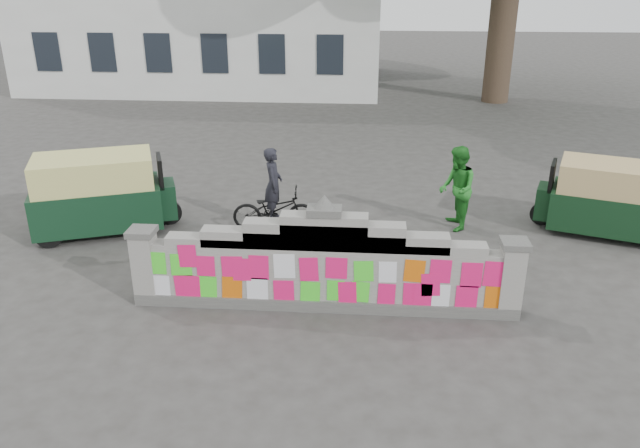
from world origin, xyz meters
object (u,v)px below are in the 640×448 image
object	(u,v)px
cyclist_rider	(274,195)
rickshaw_left	(100,193)
pedestrian	(457,189)
rickshaw_right	(609,198)
cyclist_bike	(274,209)

from	to	relation	value
cyclist_rider	rickshaw_left	xyz separation A→B (m)	(-3.67, -0.35, 0.08)
cyclist_rider	pedestrian	size ratio (longest dim) A/B	0.87
cyclist_rider	pedestrian	xyz separation A→B (m)	(3.92, 0.39, 0.12)
pedestrian	rickshaw_right	xyz separation A→B (m)	(3.17, -0.05, -0.11)
rickshaw_left	cyclist_bike	bearing A→B (deg)	-15.42
cyclist_bike	pedestrian	world-z (taller)	pedestrian
rickshaw_left	rickshaw_right	bearing A→B (deg)	-17.21
pedestrian	rickshaw_left	world-z (taller)	pedestrian
cyclist_bike	rickshaw_right	world-z (taller)	rickshaw_right
pedestrian	rickshaw_left	bearing A→B (deg)	-90.05
cyclist_rider	rickshaw_left	distance (m)	3.68
cyclist_rider	rickshaw_left	size ratio (longest dim) A/B	0.51
cyclist_rider	rickshaw_left	world-z (taller)	rickshaw_left
cyclist_bike	rickshaw_right	distance (m)	7.10
cyclist_rider	rickshaw_right	world-z (taller)	cyclist_rider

